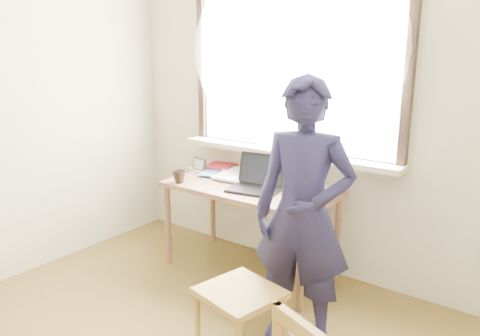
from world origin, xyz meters
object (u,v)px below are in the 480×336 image
Objects in this scene: desk at (250,195)px; mug_white at (247,174)px; laptop at (257,182)px; person at (303,215)px; mug_dark at (179,177)px; work_chair at (240,301)px.

mug_white is (-0.13, 0.14, 0.12)m from desk.
person is at bearing -37.46° from laptop.
mug_dark is 0.07× the size of person.
desk is 0.94m from person.
laptop reaches higher than mug_dark.
mug_dark is at bearing -153.36° from desk.
mug_white is (-0.22, 0.16, -0.01)m from laptop.
desk is 12.43× the size of mug_dark.
mug_dark is (-0.50, -0.25, 0.12)m from desk.
person is (1.25, -0.29, 0.04)m from mug_dark.
person reaches higher than laptop.
person reaches higher than desk.
laptop is 0.62m from mug_dark.
mug_white is at bearing 46.25° from mug_dark.
mug_white is 1.30m from work_chair.
desk is 0.57m from mug_dark.
mug_dark is (-0.58, -0.22, -0.01)m from laptop.
laptop is 3.91× the size of mug_dark.
desk is at bearing 122.65° from work_chair.
desk is at bearing 26.64° from mug_dark.
desk is 0.16m from laptop.
person is at bearing -35.51° from desk.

